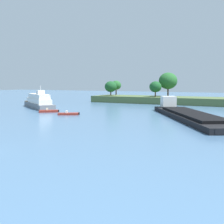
% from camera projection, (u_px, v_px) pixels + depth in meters
% --- Properties ---
extents(treeline_island, '(82.38, 14.04, 10.79)m').
position_uv_depth(treeline_island, '(204.00, 97.00, 96.15)').
color(treeline_island, '#4C6038').
rests_on(treeline_island, ground).
extents(small_motorboat, '(4.60, 4.23, 1.04)m').
position_uv_depth(small_motorboat, '(49.00, 111.00, 71.83)').
color(small_motorboat, maroon).
rests_on(small_motorboat, ground).
extents(cargo_barge, '(24.94, 34.49, 5.59)m').
position_uv_depth(cargo_barge, '(187.00, 114.00, 59.73)').
color(cargo_barge, black).
rests_on(cargo_barge, ground).
extents(fishing_skiff, '(4.77, 3.97, 0.95)m').
position_uv_depth(fishing_skiff, '(68.00, 114.00, 66.02)').
color(fishing_skiff, maroon).
rests_on(fishing_skiff, ground).
extents(white_riverboat, '(19.25, 14.87, 6.49)m').
position_uv_depth(white_riverboat, '(39.00, 102.00, 84.28)').
color(white_riverboat, slate).
rests_on(white_riverboat, ground).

